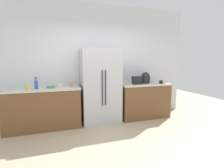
{
  "coord_description": "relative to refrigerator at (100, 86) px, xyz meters",
  "views": [
    {
      "loc": [
        -0.96,
        -2.54,
        1.51
      ],
      "look_at": [
        0.02,
        0.43,
        1.09
      ],
      "focal_mm": 26.48,
      "sensor_mm": 36.0,
      "label": 1
    }
  ],
  "objects": [
    {
      "name": "refrigerator",
      "position": [
        0.0,
        0.0,
        0.0
      ],
      "size": [
        0.94,
        0.66,
        1.82
      ],
      "color": "#B7BABF",
      "rests_on": "ground_plane"
    },
    {
      "name": "toaster",
      "position": [
        0.96,
        -0.08,
        0.12
      ],
      "size": [
        0.23,
        0.16,
        0.21
      ],
      "primitive_type": "cube",
      "color": "black",
      "rests_on": "counter_right"
    },
    {
      "name": "cup_b",
      "position": [
        -1.61,
        -0.16,
        0.07
      ],
      "size": [
        0.08,
        0.08,
        0.1
      ],
      "primitive_type": "cylinder",
      "color": "yellow",
      "rests_on": "counter_left"
    },
    {
      "name": "cup_a",
      "position": [
        1.64,
        -0.17,
        0.06
      ],
      "size": [
        0.09,
        0.09,
        0.08
      ],
      "primitive_type": "cylinder",
      "color": "black",
      "rests_on": "counter_right"
    },
    {
      "name": "counter_right",
      "position": [
        1.21,
        -0.0,
        -0.45
      ],
      "size": [
        1.37,
        0.68,
        0.93
      ],
      "color": "brown",
      "rests_on": "ground_plane"
    },
    {
      "name": "bowl_a",
      "position": [
        -0.96,
        0.16,
        0.04
      ],
      "size": [
        0.15,
        0.15,
        0.05
      ],
      "primitive_type": "cylinder",
      "color": "white",
      "rests_on": "counter_left"
    },
    {
      "name": "rice_cooker",
      "position": [
        1.27,
        0.01,
        0.16
      ],
      "size": [
        0.25,
        0.25,
        0.3
      ],
      "color": "#262628",
      "rests_on": "counter_right"
    },
    {
      "name": "bottle_a",
      "position": [
        -1.46,
        -0.08,
        0.12
      ],
      "size": [
        0.08,
        0.08,
        0.26
      ],
      "color": "blue",
      "rests_on": "counter_left"
    },
    {
      "name": "bowl_b",
      "position": [
        -1.16,
        -0.05,
        0.04
      ],
      "size": [
        0.18,
        0.18,
        0.05
      ],
      "primitive_type": "cylinder",
      "color": "green",
      "rests_on": "counter_left"
    },
    {
      "name": "cup_c",
      "position": [
        -0.72,
        0.04,
        0.06
      ],
      "size": [
        0.08,
        0.08,
        0.09
      ],
      "primitive_type": "cylinder",
      "color": "orange",
      "rests_on": "counter_left"
    },
    {
      "name": "counter_left",
      "position": [
        -1.33,
        -0.0,
        -0.45
      ],
      "size": [
        1.62,
        0.68,
        0.93
      ],
      "color": "brown",
      "rests_on": "ground_plane"
    },
    {
      "name": "ground_plane",
      "position": [
        -0.04,
        -1.43,
        -0.91
      ],
      "size": [
        10.54,
        10.54,
        0.0
      ],
      "primitive_type": "plane",
      "color": "tan"
    },
    {
      "name": "kitchen_back_panel",
      "position": [
        -0.04,
        0.39,
        0.58
      ],
      "size": [
        5.27,
        0.1,
        2.99
      ],
      "primitive_type": "cube",
      "color": "silver",
      "rests_on": "ground_plane"
    }
  ]
}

